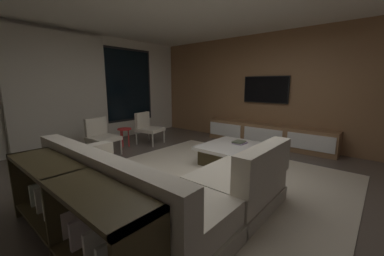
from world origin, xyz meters
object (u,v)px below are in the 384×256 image
Objects in this scene: book_stack_on_coffee_table at (239,142)px; mounted_tv at (266,90)px; console_table_behind_couch at (70,208)px; sectional_couch at (159,190)px; side_stool at (124,132)px; accent_chair_near_window at (147,126)px; media_console at (268,135)px; accent_chair_by_curtain at (101,135)px; coffee_table at (235,155)px.

mounted_tv is (1.70, 0.25, 0.97)m from book_stack_on_coffee_table.
console_table_behind_couch is at bearing -176.34° from mounted_tv.
sectional_couch is 3.07m from side_stool.
book_stack_on_coffee_table is at bearing -171.57° from mounted_tv.
accent_chair_near_window is 3.84m from console_table_behind_couch.
accent_chair_by_curtain is at bearing 141.24° from media_console.
console_table_behind_couch is at bearing -178.63° from media_console.
book_stack_on_coffee_table is at bearing 1.03° from console_table_behind_couch.
console_table_behind_couch reaches higher than book_stack_on_coffee_table.
sectional_couch is 0.81× the size of media_console.
book_stack_on_coffee_table is 0.09× the size of media_console.
book_stack_on_coffee_table is 1.53m from media_console.
console_table_behind_couch is (-1.65, -2.52, -0.02)m from accent_chair_by_curtain.
accent_chair_by_curtain is 0.64m from side_stool.
mounted_tv is (3.92, 0.44, 1.06)m from sectional_couch.
accent_chair_near_window and accent_chair_by_curtain have the same top height.
mounted_tv is at bearing -48.77° from accent_chair_near_window.
side_stool is 3.58m from mounted_tv.
coffee_table is at bearing -62.54° from accent_chair_by_curtain.
book_stack_on_coffee_table is at bearing 4.82° from sectional_couch.
sectional_couch reaches higher than console_table_behind_couch.
side_stool is at bearing 8.69° from accent_chair_by_curtain.
coffee_table is 0.27m from book_stack_on_coffee_table.
side_stool is (1.37, 2.75, 0.08)m from sectional_couch.
mounted_tv reaches higher than sectional_couch.
mounted_tv is at bearing 8.36° from coffee_table.
accent_chair_near_window is 1.00× the size of accent_chair_by_curtain.
side_stool is 3.47m from console_table_behind_couch.
sectional_couch reaches higher than accent_chair_by_curtain.
coffee_table is at bearing -172.28° from book_stack_on_coffee_table.
book_stack_on_coffee_table is 0.13× the size of console_table_behind_couch.
mounted_tv is at bearing 3.66° from console_table_behind_couch.
coffee_table is 1.49× the size of accent_chair_near_window.
media_console is at bearing -38.76° from accent_chair_by_curtain.
coffee_table is 1.71m from media_console.
sectional_couch is 3.21× the size of accent_chair_near_window.
coffee_table is 2.82m from accent_chair_by_curtain.
console_table_behind_couch is at bearing -123.11° from accent_chair_by_curtain.
coffee_table is 2.51m from accent_chair_near_window.
book_stack_on_coffee_table is 2.48m from accent_chair_near_window.
sectional_couch reaches higher than side_stool.
console_table_behind_couch is at bearing 171.88° from sectional_couch.
book_stack_on_coffee_table is 0.34× the size of accent_chair_near_window.
mounted_tv is (1.89, 0.28, 1.16)m from coffee_table.
sectional_couch is 4.08m from mounted_tv.
accent_chair_by_curtain is 1.70× the size of side_stool.
book_stack_on_coffee_table is 3.13m from console_table_behind_couch.
sectional_couch reaches higher than accent_chair_near_window.
accent_chair_near_window is 3.08m from mounted_tv.
book_stack_on_coffee_table is 1.97m from mounted_tv.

